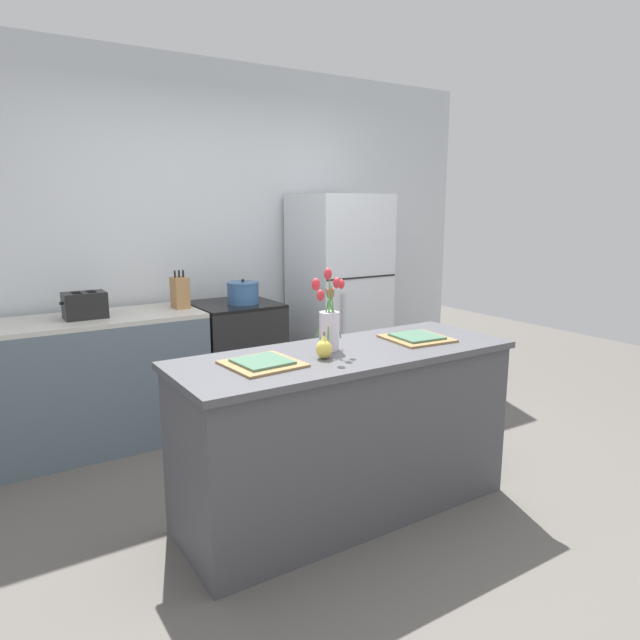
# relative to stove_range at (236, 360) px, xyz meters

# --- Properties ---
(ground_plane) EXTENTS (10.00, 10.00, 0.00)m
(ground_plane) POSITION_rel_stove_range_xyz_m (-0.10, -1.60, -0.45)
(ground_plane) COLOR #59544F
(back_wall) EXTENTS (5.20, 0.08, 2.70)m
(back_wall) POSITION_rel_stove_range_xyz_m (-0.10, 0.40, 0.90)
(back_wall) COLOR silver
(back_wall) RESTS_ON ground_plane
(kitchen_island) EXTENTS (1.80, 0.66, 0.88)m
(kitchen_island) POSITION_rel_stove_range_xyz_m (-0.10, -1.60, -0.00)
(kitchen_island) COLOR #4C4C51
(kitchen_island) RESTS_ON ground_plane
(back_counter) EXTENTS (1.68, 0.60, 0.89)m
(back_counter) POSITION_rel_stove_range_xyz_m (-1.16, 0.00, 0.00)
(back_counter) COLOR slate
(back_counter) RESTS_ON ground_plane
(stove_range) EXTENTS (0.60, 0.61, 0.89)m
(stove_range) POSITION_rel_stove_range_xyz_m (0.00, 0.00, 0.00)
(stove_range) COLOR black
(stove_range) RESTS_ON ground_plane
(refrigerator) EXTENTS (0.68, 0.67, 1.70)m
(refrigerator) POSITION_rel_stove_range_xyz_m (0.95, 0.00, 0.40)
(refrigerator) COLOR silver
(refrigerator) RESTS_ON ground_plane
(flower_vase) EXTENTS (0.16, 0.16, 0.43)m
(flower_vase) POSITION_rel_stove_range_xyz_m (-0.16, -1.52, 0.58)
(flower_vase) COLOR silver
(flower_vase) RESTS_ON kitchen_island
(pear_figurine) EXTENTS (0.08, 0.08, 0.13)m
(pear_figurine) POSITION_rel_stove_range_xyz_m (-0.27, -1.66, 0.49)
(pear_figurine) COLOR #E5CC4C
(pear_figurine) RESTS_ON kitchen_island
(plate_setting_left) EXTENTS (0.35, 0.35, 0.02)m
(plate_setting_left) POSITION_rel_stove_range_xyz_m (-0.58, -1.60, 0.45)
(plate_setting_left) COLOR olive
(plate_setting_left) RESTS_ON kitchen_island
(plate_setting_right) EXTENTS (0.35, 0.35, 0.02)m
(plate_setting_right) POSITION_rel_stove_range_xyz_m (0.38, -1.60, 0.45)
(plate_setting_right) COLOR olive
(plate_setting_right) RESTS_ON kitchen_island
(toaster) EXTENTS (0.28, 0.18, 0.17)m
(toaster) POSITION_rel_stove_range_xyz_m (-1.06, -0.02, 0.53)
(toaster) COLOR black
(toaster) RESTS_ON back_counter
(cooking_pot) EXTENTS (0.24, 0.24, 0.19)m
(cooking_pot) POSITION_rel_stove_range_xyz_m (0.05, -0.06, 0.53)
(cooking_pot) COLOR #386093
(cooking_pot) RESTS_ON stove_range
(knife_block) EXTENTS (0.10, 0.14, 0.27)m
(knife_block) POSITION_rel_stove_range_xyz_m (-0.41, 0.01, 0.56)
(knife_block) COLOR #A37547
(knife_block) RESTS_ON back_counter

